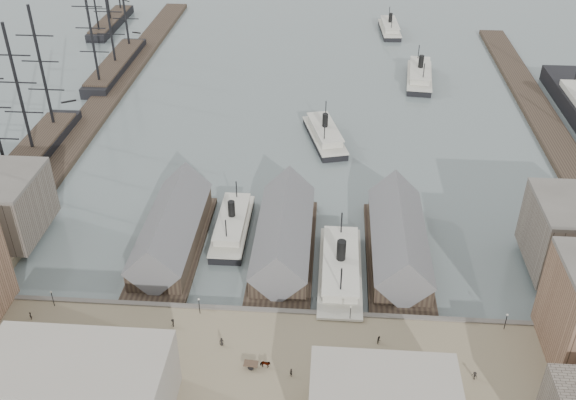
# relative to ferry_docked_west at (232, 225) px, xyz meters

# --- Properties ---
(ground) EXTENTS (900.00, 900.00, 0.00)m
(ground) POSITION_rel_ferry_docked_west_xyz_m (13.00, -23.96, -2.18)
(ground) COLOR #546261
(ground) RESTS_ON ground
(quay) EXTENTS (180.00, 30.00, 2.00)m
(quay) POSITION_rel_ferry_docked_west_xyz_m (13.00, -43.96, -1.18)
(quay) COLOR #796C51
(quay) RESTS_ON ground
(seawall) EXTENTS (180.00, 1.20, 2.30)m
(seawall) POSITION_rel_ferry_docked_west_xyz_m (13.00, -29.16, -1.03)
(seawall) COLOR #59544C
(seawall) RESTS_ON ground
(west_wharf) EXTENTS (10.00, 220.00, 1.60)m
(west_wharf) POSITION_rel_ferry_docked_west_xyz_m (-55.00, 76.04, -1.38)
(west_wharf) COLOR #2D231C
(west_wharf) RESTS_ON ground
(east_wharf) EXTENTS (10.00, 180.00, 1.60)m
(east_wharf) POSITION_rel_ferry_docked_west_xyz_m (91.00, 66.04, -1.38)
(east_wharf) COLOR #2D231C
(east_wharf) RESTS_ON ground
(ferry_shed_west) EXTENTS (14.00, 42.00, 12.60)m
(ferry_shed_west) POSITION_rel_ferry_docked_west_xyz_m (-13.00, -7.08, 2.46)
(ferry_shed_west) COLOR #2D231C
(ferry_shed_west) RESTS_ON ground
(ferry_shed_center) EXTENTS (14.00, 42.00, 12.60)m
(ferry_shed_center) POSITION_rel_ferry_docked_west_xyz_m (13.00, -7.08, 2.46)
(ferry_shed_center) COLOR #2D231C
(ferry_shed_center) RESTS_ON ground
(ferry_shed_east) EXTENTS (14.00, 42.00, 12.60)m
(ferry_shed_east) POSITION_rel_ferry_docked_west_xyz_m (39.00, -7.08, 2.46)
(ferry_shed_east) COLOR #2D231C
(ferry_shed_east) RESTS_ON ground
(street_bldg_west) EXTENTS (30.00, 16.00, 12.00)m
(street_bldg_west) POSITION_rel_ferry_docked_west_xyz_m (-17.00, -55.96, 5.82)
(street_bldg_west) COLOR gray
(street_bldg_west) RESTS_ON quay
(lamp_post_far_w) EXTENTS (0.44, 0.44, 3.92)m
(lamp_post_far_w) POSITION_rel_ferry_docked_west_xyz_m (-32.00, -30.96, 2.53)
(lamp_post_far_w) COLOR black
(lamp_post_far_w) RESTS_ON quay
(lamp_post_near_w) EXTENTS (0.44, 0.44, 3.92)m
(lamp_post_near_w) POSITION_rel_ferry_docked_west_xyz_m (-2.00, -30.96, 2.53)
(lamp_post_near_w) COLOR black
(lamp_post_near_w) RESTS_ON quay
(lamp_post_near_e) EXTENTS (0.44, 0.44, 3.92)m
(lamp_post_near_e) POSITION_rel_ferry_docked_west_xyz_m (28.00, -30.96, 2.53)
(lamp_post_near_e) COLOR black
(lamp_post_near_e) RESTS_ON quay
(lamp_post_far_e) EXTENTS (0.44, 0.44, 3.92)m
(lamp_post_far_e) POSITION_rel_ferry_docked_west_xyz_m (58.00, -30.96, 2.53)
(lamp_post_far_e) COLOR black
(lamp_post_far_e) RESTS_ON quay
(ferry_docked_west) EXTENTS (7.81, 26.05, 9.30)m
(ferry_docked_west) POSITION_rel_ferry_docked_west_xyz_m (0.00, 0.00, 0.00)
(ferry_docked_west) COLOR black
(ferry_docked_west) RESTS_ON ground
(ferry_docked_east) EXTENTS (9.22, 30.75, 10.98)m
(ferry_docked_east) POSITION_rel_ferry_docked_west_xyz_m (26.00, -15.92, 0.39)
(ferry_docked_east) COLOR black
(ferry_docked_east) RESTS_ON ground
(ferry_open_near) EXTENTS (14.80, 28.01, 9.58)m
(ferry_open_near) POSITION_rel_ferry_docked_west_xyz_m (20.98, 49.30, 0.07)
(ferry_open_near) COLOR black
(ferry_open_near) RESTS_ON ground
(ferry_open_mid) EXTENTS (11.58, 29.98, 10.45)m
(ferry_open_mid) POSITION_rel_ferry_docked_west_xyz_m (54.33, 99.04, 0.27)
(ferry_open_mid) COLOR black
(ferry_open_mid) RESTS_ON ground
(ferry_open_far) EXTENTS (9.12, 25.80, 9.07)m
(ferry_open_far) POSITION_rel_ferry_docked_west_xyz_m (46.77, 154.27, -0.06)
(ferry_open_far) COLOR black
(ferry_open_far) RESTS_ON ground
(sailing_ship_near) EXTENTS (9.84, 67.77, 40.44)m
(sailing_ship_near) POSITION_rel_ferry_docked_west_xyz_m (-62.11, 23.12, 0.79)
(sailing_ship_near) COLOR black
(sailing_ship_near) RESTS_ON ground
(sailing_ship_mid) EXTENTS (9.29, 53.65, 38.18)m
(sailing_ship_mid) POSITION_rel_ferry_docked_west_xyz_m (-59.31, 100.63, 0.55)
(sailing_ship_mid) COLOR black
(sailing_ship_mid) RESTS_ON ground
(sailing_ship_far) EXTENTS (8.13, 45.16, 33.42)m
(sailing_ship_far) POSITION_rel_ferry_docked_west_xyz_m (-77.82, 153.58, 0.23)
(sailing_ship_far) COLOR black
(sailing_ship_far) RESTS_ON ground
(horse_cart_left) EXTENTS (4.70, 1.63, 1.62)m
(horse_cart_left) POSITION_rel_ferry_docked_west_xyz_m (-25.94, -42.58, 0.64)
(horse_cart_left) COLOR black
(horse_cart_left) RESTS_ON quay
(horse_cart_center) EXTENTS (4.95, 1.66, 1.67)m
(horse_cart_center) POSITION_rel_ferry_docked_west_xyz_m (11.84, -44.30, 0.66)
(horse_cart_center) COLOR black
(horse_cart_center) RESTS_ON quay
(horse_cart_right) EXTENTS (4.85, 2.93, 1.63)m
(horse_cart_right) POSITION_rel_ferry_docked_west_xyz_m (25.73, -49.89, 0.64)
(horse_cart_right) COLOR black
(horse_cart_right) RESTS_ON quay
(pedestrian_0) EXTENTS (0.75, 0.75, 1.68)m
(pedestrian_0) POSITION_rel_ferry_docked_west_xyz_m (-35.15, -35.05, 0.66)
(pedestrian_0) COLOR black
(pedestrian_0) RESTS_ON quay
(pedestrian_1) EXTENTS (1.08, 1.01, 1.76)m
(pedestrian_1) POSITION_rel_ferry_docked_west_xyz_m (-32.21, -39.98, 0.70)
(pedestrian_1) COLOR black
(pedestrian_1) RESTS_ON quay
(pedestrian_2) EXTENTS (0.74, 1.20, 1.79)m
(pedestrian_2) POSITION_rel_ferry_docked_west_xyz_m (-6.55, -34.98, 0.72)
(pedestrian_2) COLOR black
(pedestrian_2) RESTS_ON quay
(pedestrian_3) EXTENTS (0.72, 1.12, 1.78)m
(pedestrian_3) POSITION_rel_ferry_docked_west_xyz_m (-5.82, -46.67, 0.71)
(pedestrian_3) COLOR black
(pedestrian_3) RESTS_ON quay
(pedestrian_4) EXTENTS (0.98, 0.78, 1.76)m
(pedestrian_4) POSITION_rel_ferry_docked_west_xyz_m (3.77, -39.26, 0.70)
(pedestrian_4) COLOR black
(pedestrian_4) RESTS_ON quay
(pedestrian_5) EXTENTS (0.78, 0.77, 1.74)m
(pedestrian_5) POSITION_rel_ferry_docked_west_xyz_m (17.39, -45.90, 0.69)
(pedestrian_5) COLOR black
(pedestrian_5) RESTS_ON quay
(pedestrian_6) EXTENTS (0.88, 1.01, 1.77)m
(pedestrian_6) POSITION_rel_ferry_docked_west_xyz_m (33.45, -36.57, 0.71)
(pedestrian_6) COLOR black
(pedestrian_6) RESTS_ON quay
(pedestrian_7) EXTENTS (1.26, 1.21, 1.72)m
(pedestrian_7) POSITION_rel_ferry_docked_west_xyz_m (50.00, -44.20, 0.68)
(pedestrian_7) COLOR black
(pedestrian_7) RESTS_ON quay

